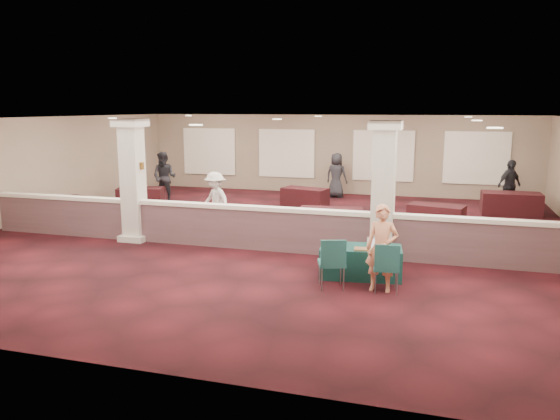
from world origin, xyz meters
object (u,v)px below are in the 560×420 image
(far_table_front_center, at_px, (331,221))
(attendee_c, at_px, (509,185))
(attendee_d, at_px, (336,175))
(near_table, at_px, (360,262))
(conf_chair_main, at_px, (387,264))
(conf_chair_side, at_px, (332,259))
(attendee_a, at_px, (164,177))
(far_table_back_left, at_px, (140,197))
(far_table_back_center, at_px, (305,197))
(woman, at_px, (382,248))
(attendee_b, at_px, (215,201))
(far_table_front_left, at_px, (81,209))
(far_table_front_right, at_px, (436,216))
(far_table_back_right, at_px, (511,204))

(far_table_front_center, relative_size, attendee_c, 1.00)
(attendee_c, distance_m, attendee_d, 6.29)
(near_table, bearing_deg, attendee_d, 96.27)
(conf_chair_main, height_order, attendee_c, attendee_c)
(conf_chair_side, distance_m, attendee_a, 11.22)
(far_table_back_left, bearing_deg, conf_chair_main, -36.74)
(far_table_back_center, bearing_deg, woman, -66.92)
(far_table_front_center, height_order, attendee_d, attendee_d)
(conf_chair_side, bearing_deg, attendee_b, 116.51)
(far_table_front_left, relative_size, attendee_a, 0.92)
(far_table_front_left, bearing_deg, far_table_front_right, 12.08)
(far_table_back_center, bearing_deg, far_table_back_right, 2.48)
(near_table, relative_size, far_table_front_right, 1.05)
(conf_chair_main, xyz_separation_m, far_table_back_right, (3.15, 8.94, -0.20))
(attendee_a, bearing_deg, conf_chair_main, -46.30)
(far_table_front_center, distance_m, far_table_back_center, 4.40)
(near_table, xyz_separation_m, attendee_c, (3.77, 8.86, 0.56))
(near_table, distance_m, far_table_back_right, 8.90)
(conf_chair_main, relative_size, attendee_a, 0.52)
(woman, bearing_deg, attendee_a, 140.51)
(far_table_back_right, distance_m, attendee_d, 6.50)
(attendee_b, bearing_deg, attendee_a, 162.29)
(conf_chair_main, xyz_separation_m, far_table_back_center, (-3.75, 8.64, -0.25))
(near_table, relative_size, far_table_front_center, 0.95)
(far_table_front_left, relative_size, far_table_back_left, 1.10)
(far_table_front_right, relative_size, attendee_b, 0.96)
(conf_chair_side, relative_size, far_table_back_left, 0.64)
(far_table_front_center, height_order, attendee_a, attendee_a)
(far_table_back_right, distance_m, attendee_b, 9.70)
(far_table_back_right, bearing_deg, attendee_a, -174.96)
(attendee_a, bearing_deg, far_table_front_center, -30.14)
(conf_chair_main, bearing_deg, far_table_back_right, 62.59)
(far_table_front_center, distance_m, attendee_b, 3.40)
(far_table_front_center, distance_m, attendee_a, 7.68)
(conf_chair_side, relative_size, far_table_front_left, 0.59)
(conf_chair_main, height_order, far_table_back_center, conf_chair_main)
(near_table, bearing_deg, far_table_front_left, 153.01)
(near_table, relative_size, attendee_c, 0.95)
(far_table_front_right, distance_m, attendee_d, 5.89)
(far_table_back_left, height_order, attendee_c, attendee_c)
(woman, bearing_deg, far_table_back_right, 71.66)
(far_table_front_center, height_order, far_table_back_center, far_table_front_center)
(woman, relative_size, far_table_back_right, 0.92)
(far_table_back_center, bearing_deg, far_table_back_left, -164.74)
(far_table_front_center, relative_size, attendee_d, 1.01)
(attendee_a, xyz_separation_m, attendee_d, (5.89, 3.00, -0.07))
(near_table, height_order, far_table_back_center, far_table_back_center)
(attendee_b, xyz_separation_m, attendee_c, (8.50, 5.45, 0.04))
(near_table, relative_size, far_table_front_left, 0.96)
(near_table, xyz_separation_m, conf_chair_main, (0.62, -0.88, 0.26))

